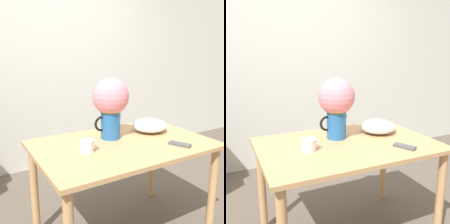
{
  "view_description": "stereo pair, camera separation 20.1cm",
  "coord_description": "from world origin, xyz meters",
  "views": [
    {
      "loc": [
        -1.0,
        -1.55,
        1.44
      ],
      "look_at": [
        0.0,
        0.13,
        1.0
      ],
      "focal_mm": 42.0,
      "sensor_mm": 36.0,
      "label": 1
    },
    {
      "loc": [
        -0.82,
        -1.64,
        1.44
      ],
      "look_at": [
        0.0,
        0.13,
        1.0
      ],
      "focal_mm": 42.0,
      "sensor_mm": 36.0,
      "label": 2
    }
  ],
  "objects": [
    {
      "name": "white_bowl",
      "position": [
        0.36,
        0.12,
        0.84
      ],
      "size": [
        0.29,
        0.29,
        0.11
      ],
      "color": "silver",
      "rests_on": "table"
    },
    {
      "name": "coffee_mug",
      "position": [
        -0.29,
        -0.03,
        0.83
      ],
      "size": [
        0.13,
        0.1,
        0.08
      ],
      "color": "silver",
      "rests_on": "table"
    },
    {
      "name": "flower_vase",
      "position": [
        -0.01,
        0.13,
        1.08
      ],
      "size": [
        0.28,
        0.28,
        0.47
      ],
      "color": "#235B9E",
      "rests_on": "table"
    },
    {
      "name": "remote_control",
      "position": [
        0.33,
        -0.27,
        0.8
      ],
      "size": [
        0.12,
        0.16,
        0.02
      ],
      "color": "#4C4C51",
      "rests_on": "table"
    },
    {
      "name": "table",
      "position": [
        0.02,
        -0.01,
        0.68
      ],
      "size": [
        1.29,
        0.86,
        0.79
      ],
      "color": "tan",
      "rests_on": "ground_plane"
    },
    {
      "name": "wall_back",
      "position": [
        0.0,
        1.64,
        1.3
      ],
      "size": [
        8.0,
        0.05,
        2.6
      ],
      "color": "silver",
      "rests_on": "ground_plane"
    }
  ]
}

